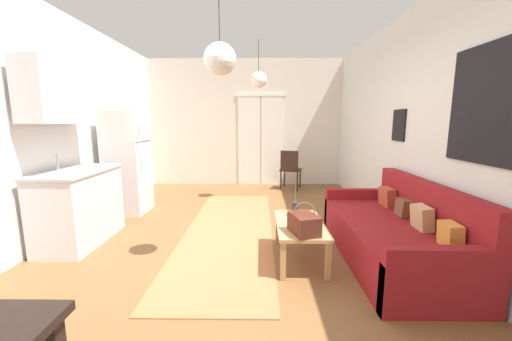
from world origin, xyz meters
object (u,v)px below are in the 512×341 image
object	(u,v)px
coffee_table	(300,228)
bamboo_vase	(295,209)
pendant_lamp_near	(220,59)
refrigerator	(127,162)
accent_chair	(290,168)
couch	(397,236)
handbag	(304,223)
pendant_lamp_far	(258,80)

from	to	relation	value
coffee_table	bamboo_vase	size ratio (longest dim) A/B	2.41
bamboo_vase	pendant_lamp_near	world-z (taller)	pendant_lamp_near
refrigerator	pendant_lamp_near	world-z (taller)	pendant_lamp_near
accent_chair	couch	bearing A→B (deg)	121.41
couch	coffee_table	world-z (taller)	couch
handbag	pendant_lamp_far	xyz separation A→B (m)	(-0.45, 2.65, 1.69)
refrigerator	pendant_lamp_near	bearing A→B (deg)	-46.43
bamboo_vase	refrigerator	xyz separation A→B (m)	(-2.55, 1.46, 0.33)
bamboo_vase	accent_chair	world-z (taller)	accent_chair
pendant_lamp_near	accent_chair	bearing A→B (deg)	73.49
accent_chair	pendant_lamp_far	size ratio (longest dim) A/B	1.04
couch	handbag	xyz separation A→B (m)	(-1.04, -0.30, 0.24)
bamboo_vase	pendant_lamp_far	distance (m)	2.75
bamboo_vase	handbag	xyz separation A→B (m)	(0.02, -0.53, 0.02)
couch	pendant_lamp_far	size ratio (longest dim) A/B	2.43
couch	accent_chair	world-z (taller)	accent_chair
coffee_table	accent_chair	bearing A→B (deg)	85.99
pendant_lamp_far	refrigerator	bearing A→B (deg)	-162.80
bamboo_vase	accent_chair	bearing A→B (deg)	85.19
bamboo_vase	refrigerator	size ratio (longest dim) A/B	0.23
handbag	pendant_lamp_far	distance (m)	3.17
coffee_table	pendant_lamp_far	distance (m)	3.03
coffee_table	bamboo_vase	xyz separation A→B (m)	(-0.03, 0.24, 0.14)
couch	refrigerator	bearing A→B (deg)	154.90
couch	handbag	size ratio (longest dim) A/B	5.43
couch	pendant_lamp_far	bearing A→B (deg)	122.40
refrigerator	accent_chair	xyz separation A→B (m)	(2.81, 1.62, -0.34)
coffee_table	refrigerator	distance (m)	3.13
handbag	accent_chair	xyz separation A→B (m)	(0.24, 3.61, -0.03)
refrigerator	accent_chair	bearing A→B (deg)	29.93
pendant_lamp_far	bamboo_vase	bearing A→B (deg)	-78.56
refrigerator	pendant_lamp_near	xyz separation A→B (m)	(1.78, -1.87, 1.22)
bamboo_vase	handbag	distance (m)	0.53
bamboo_vase	refrigerator	world-z (taller)	refrigerator
couch	bamboo_vase	distance (m)	1.11
pendant_lamp_near	bamboo_vase	bearing A→B (deg)	27.61
handbag	accent_chair	distance (m)	3.62
couch	pendant_lamp_far	distance (m)	3.39
coffee_table	handbag	xyz separation A→B (m)	(-0.00, -0.29, 0.16)
accent_chair	pendant_lamp_near	world-z (taller)	pendant_lamp_near
refrigerator	pendant_lamp_far	xyz separation A→B (m)	(2.12, 0.66, 1.38)
refrigerator	coffee_table	bearing A→B (deg)	-33.47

